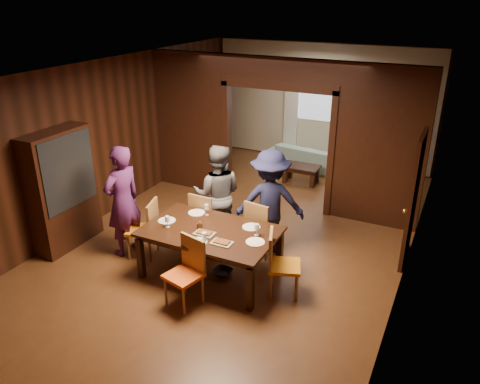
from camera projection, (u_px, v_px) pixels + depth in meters
The scene contains 32 objects.
floor at pixel (241, 236), 8.27m from camera, with size 9.00×9.00×0.00m, color #583018.
ceiling at pixel (241, 69), 7.12m from camera, with size 5.50×9.00×0.02m, color silver.
room_walls at pixel (283, 128), 9.22m from camera, with size 5.52×9.01×2.90m.
person_purple at pixel (123, 201), 7.44m from camera, with size 0.67×0.44×1.84m, color #4B1D54.
person_grey at pixel (218, 195), 7.82m from camera, with size 0.84×0.65×1.73m, color #505056.
person_navy at pixel (270, 202), 7.54m from camera, with size 1.13×0.65×1.74m, color #171A3B.
sofa at pixel (308, 157), 11.35m from camera, with size 1.92×0.75×0.56m, color #99C8C8.
serving_bowl at pixel (222, 228), 6.86m from camera, with size 0.30×0.30×0.07m, color black.
dining_table at pixel (211, 252), 7.04m from camera, with size 1.97×1.22×0.76m, color black.
coffee_table at pixel (301, 174), 10.51m from camera, with size 0.80×0.50×0.40m, color black.
chair_left at pixel (142, 228), 7.52m from camera, with size 0.44×0.44×0.97m, color orange, non-canonical shape.
chair_right at pixel (285, 264), 6.55m from camera, with size 0.44×0.44×0.97m, color orange, non-canonical shape.
chair_far_l at pixel (207, 218), 7.86m from camera, with size 0.44×0.44×0.97m, color #E44515, non-canonical shape.
chair_far_r at pixel (262, 227), 7.57m from camera, with size 0.44×0.44×0.97m, color orange, non-canonical shape.
chair_near at pixel (183, 274), 6.32m from camera, with size 0.44×0.44×0.97m, color #F05916, non-canonical shape.
hutch at pixel (62, 190), 7.66m from camera, with size 0.40×1.20×2.00m, color black.
door_right at pixel (413, 200), 7.17m from camera, with size 0.06×0.90×2.10m, color black.
window_far at pixel (322, 94), 11.25m from camera, with size 1.20×0.03×1.30m, color silver.
curtain_left at pixel (291, 110), 11.70m from camera, with size 0.35×0.06×2.40m, color white.
curtain_right at pixel (351, 116), 11.09m from camera, with size 0.35×0.06×2.40m, color white.
plate_left at pixel (167, 221), 7.15m from camera, with size 0.27×0.27×0.01m, color silver.
plate_far_l at pixel (197, 213), 7.41m from camera, with size 0.27×0.27×0.01m, color white.
plate_far_r at pixel (251, 227), 6.96m from camera, with size 0.27×0.27×0.01m, color silver.
plate_right at pixel (255, 242), 6.55m from camera, with size 0.27×0.27×0.01m, color white.
plate_near at pixel (198, 242), 6.55m from camera, with size 0.27×0.27×0.01m, color white.
platter_a at pixel (204, 233), 6.77m from camera, with size 0.30×0.20×0.04m, color slate.
platter_b at pixel (222, 242), 6.52m from camera, with size 0.30×0.20×0.04m, color gray.
wineglass_left at pixel (167, 222), 6.94m from camera, with size 0.08×0.08×0.18m, color white, non-canonical shape.
wineglass_far at pixel (207, 210), 7.32m from camera, with size 0.08×0.08×0.18m, color white, non-canonical shape.
wineglass_right at pixel (257, 230), 6.71m from camera, with size 0.08×0.08×0.18m, color silver, non-canonical shape.
tumbler at pixel (204, 237), 6.55m from camera, with size 0.07×0.07×0.14m, color silver.
condiment_jar at pixel (200, 225), 6.92m from camera, with size 0.08×0.08×0.11m, color #452310, non-canonical shape.
Camera 1 is at (3.20, -6.53, 4.02)m, focal length 35.00 mm.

